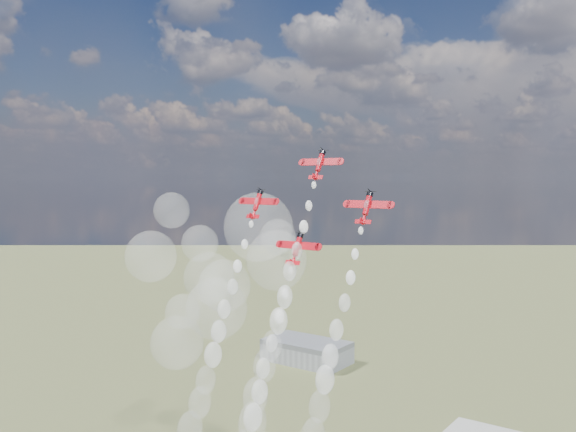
% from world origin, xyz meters
% --- Properties ---
extents(hangar, '(50.00, 28.00, 13.00)m').
position_xyz_m(hangar, '(-120.00, 180.00, 6.50)').
color(hangar, gray).
rests_on(hangar, ground).
extents(plane_lead, '(11.04, 5.51, 7.33)m').
position_xyz_m(plane_lead, '(1.44, 3.63, 114.33)').
color(plane_lead, '#B80813').
rests_on(plane_lead, ground).
extents(plane_left, '(11.04, 5.51, 7.33)m').
position_xyz_m(plane_left, '(-14.06, -1.13, 104.59)').
color(plane_left, '#B80813').
rests_on(plane_left, ground).
extents(plane_right, '(11.04, 5.51, 7.33)m').
position_xyz_m(plane_right, '(16.93, -1.13, 104.59)').
color(plane_right, '#B80813').
rests_on(plane_right, ground).
extents(plane_slot, '(11.04, 5.51, 7.33)m').
position_xyz_m(plane_slot, '(1.44, -5.89, 94.84)').
color(plane_slot, '#B80813').
rests_on(plane_slot, ground).
extents(smoke_trail_lead, '(6.09, 27.48, 52.84)m').
position_xyz_m(smoke_trail_lead, '(1.50, -17.88, 70.08)').
color(smoke_trail_lead, white).
rests_on(smoke_trail_lead, plane_lead).
extents(smoke_trail_left, '(5.57, 27.51, 52.22)m').
position_xyz_m(smoke_trail_left, '(-13.92, -22.63, 60.64)').
color(smoke_trail_left, white).
rests_on(smoke_trail_left, plane_left).
extents(drifted_smoke_cloud, '(68.65, 37.19, 57.14)m').
position_xyz_m(drifted_smoke_cloud, '(-48.45, 20.83, 81.04)').
color(drifted_smoke_cloud, white).
rests_on(drifted_smoke_cloud, ground).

